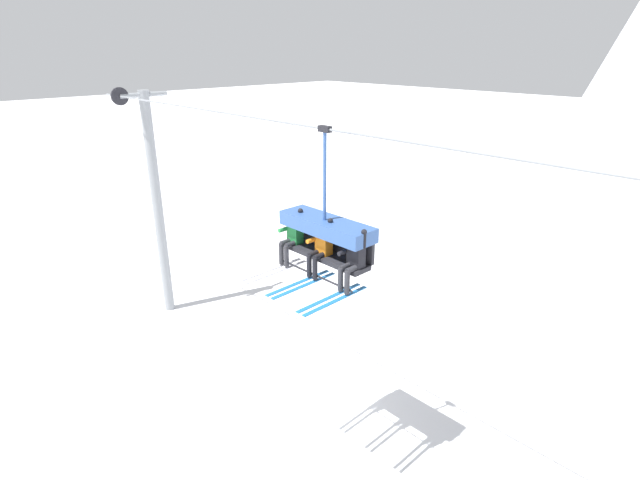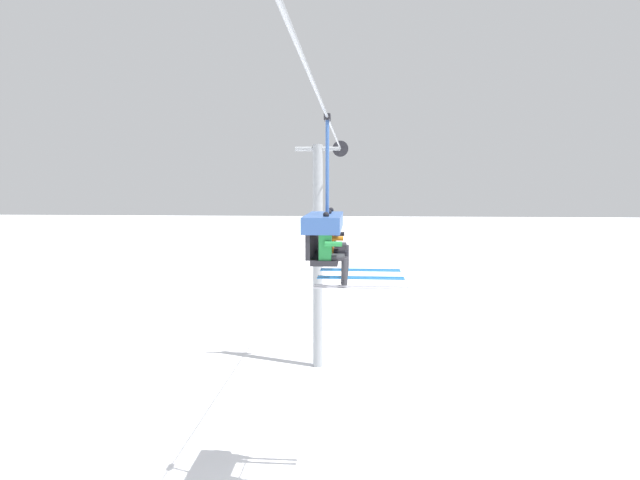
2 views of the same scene
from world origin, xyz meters
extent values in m
plane|color=white|center=(0.00, 0.00, 0.00)|extent=(200.00, 200.00, 0.00)
cylinder|color=gray|center=(-7.67, 0.00, 4.04)|extent=(0.36, 0.36, 8.08)
cylinder|color=gray|center=(-7.67, 0.00, 7.93)|extent=(0.16, 1.60, 0.16)
cylinder|color=black|center=(-7.67, -0.80, 7.93)|extent=(0.08, 0.56, 0.56)
cylinder|color=gray|center=(1.03, -0.80, 7.93)|extent=(19.41, 0.05, 0.05)
cube|color=#232328|center=(1.61, -0.80, 5.29)|extent=(2.19, 0.48, 0.10)
cube|color=#232328|center=(1.61, -0.52, 5.56)|extent=(2.19, 0.08, 0.45)
cube|color=#335699|center=(1.61, -0.74, 5.94)|extent=(2.24, 0.68, 0.30)
cylinder|color=black|center=(1.61, -1.12, 4.96)|extent=(2.19, 0.04, 0.04)
cylinder|color=#335699|center=(1.61, -0.80, 6.99)|extent=(0.07, 0.07, 1.79)
cube|color=black|center=(1.61, -0.80, 7.93)|extent=(0.28, 0.12, 0.12)
cube|color=#23843D|center=(0.71, -0.82, 5.60)|extent=(0.32, 0.22, 0.52)
sphere|color=maroon|center=(0.71, -0.82, 5.96)|extent=(0.22, 0.22, 0.22)
ellipsoid|color=black|center=(0.71, -0.92, 5.96)|extent=(0.17, 0.04, 0.08)
cylinder|color=#2D2D33|center=(0.62, -0.99, 5.38)|extent=(0.11, 0.34, 0.11)
cylinder|color=#2D2D33|center=(0.80, -0.99, 5.38)|extent=(0.11, 0.34, 0.11)
cylinder|color=#2D2D33|center=(0.62, -1.16, 5.14)|extent=(0.11, 0.11, 0.48)
cylinder|color=#2D2D33|center=(0.80, -1.16, 5.14)|extent=(0.11, 0.11, 0.48)
cube|color=#B2B2BC|center=(0.62, -1.46, 4.85)|extent=(0.09, 1.70, 0.02)
cube|color=#B2B2BC|center=(0.80, -1.46, 4.85)|extent=(0.09, 1.70, 0.02)
cylinder|color=#23843D|center=(0.52, -0.97, 5.64)|extent=(0.09, 0.30, 0.09)
cylinder|color=#23843D|center=(0.89, -0.82, 5.95)|extent=(0.09, 0.09, 0.30)
sphere|color=black|center=(0.89, -0.82, 6.12)|extent=(0.11, 0.11, 0.11)
cube|color=orange|center=(1.61, -0.82, 5.60)|extent=(0.32, 0.22, 0.52)
sphere|color=#284C93|center=(1.61, -0.82, 5.96)|extent=(0.22, 0.22, 0.22)
ellipsoid|color=black|center=(1.61, -0.92, 5.96)|extent=(0.17, 0.04, 0.08)
cylinder|color=black|center=(1.53, -0.99, 5.38)|extent=(0.11, 0.34, 0.11)
cylinder|color=black|center=(1.70, -0.99, 5.38)|extent=(0.11, 0.34, 0.11)
cylinder|color=black|center=(1.53, -1.16, 5.14)|extent=(0.11, 0.11, 0.48)
cylinder|color=black|center=(1.70, -1.16, 5.14)|extent=(0.11, 0.11, 0.48)
cube|color=#1E6BB2|center=(1.53, -1.46, 4.85)|extent=(0.09, 1.70, 0.02)
cube|color=#1E6BB2|center=(1.70, -1.46, 4.85)|extent=(0.09, 1.70, 0.02)
cylinder|color=orange|center=(1.43, -0.97, 5.64)|extent=(0.09, 0.30, 0.09)
cylinder|color=orange|center=(1.80, -0.82, 5.95)|extent=(0.09, 0.09, 0.30)
sphere|color=black|center=(1.80, -0.82, 6.12)|extent=(0.11, 0.11, 0.11)
cube|color=black|center=(2.52, -0.82, 5.60)|extent=(0.32, 0.22, 0.52)
sphere|color=silver|center=(2.52, -0.82, 5.96)|extent=(0.22, 0.22, 0.22)
ellipsoid|color=black|center=(2.52, -0.92, 5.96)|extent=(0.17, 0.04, 0.08)
cylinder|color=#2D2D33|center=(2.43, -0.99, 5.38)|extent=(0.11, 0.34, 0.11)
cylinder|color=#2D2D33|center=(2.61, -0.99, 5.38)|extent=(0.11, 0.34, 0.11)
cylinder|color=#2D2D33|center=(2.43, -1.16, 5.14)|extent=(0.11, 0.11, 0.48)
cylinder|color=#2D2D33|center=(2.61, -1.16, 5.14)|extent=(0.11, 0.11, 0.48)
cube|color=#1E6BB2|center=(2.43, -1.46, 4.85)|extent=(0.09, 1.70, 0.02)
cube|color=#1E6BB2|center=(2.61, -1.46, 4.85)|extent=(0.09, 1.70, 0.02)
cylinder|color=black|center=(2.33, -0.97, 5.64)|extent=(0.09, 0.30, 0.09)
cylinder|color=black|center=(2.71, -0.82, 5.95)|extent=(0.09, 0.09, 0.30)
sphere|color=black|center=(2.71, -0.82, 6.12)|extent=(0.11, 0.11, 0.11)
camera|label=1|loc=(8.52, -7.59, 9.41)|focal=28.00mm
camera|label=2|loc=(-8.03, -1.35, 6.64)|focal=28.00mm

